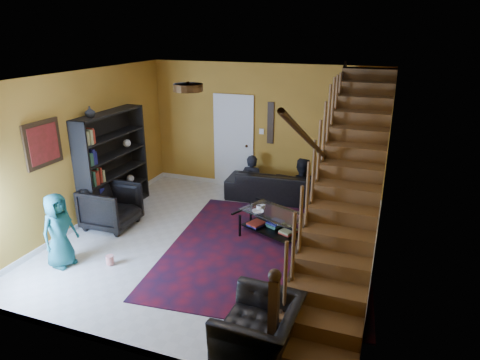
% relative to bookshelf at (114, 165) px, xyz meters
% --- Properties ---
extents(floor, '(5.50, 5.50, 0.00)m').
position_rel_bookshelf_xyz_m(floor, '(2.40, -0.60, -0.96)').
color(floor, beige).
rests_on(floor, ground).
extents(room, '(5.50, 5.50, 5.50)m').
position_rel_bookshelf_xyz_m(room, '(1.07, 0.73, -0.91)').
color(room, '#C2882B').
rests_on(room, ground).
extents(staircase, '(0.95, 5.02, 3.18)m').
position_rel_bookshelf_xyz_m(staircase, '(4.53, -0.60, 0.43)').
color(staircase, brown).
rests_on(staircase, floor).
extents(bookshelf, '(0.35, 1.80, 2.00)m').
position_rel_bookshelf_xyz_m(bookshelf, '(0.00, 0.00, 0.00)').
color(bookshelf, black).
rests_on(bookshelf, floor).
extents(door, '(0.82, 0.05, 2.05)m').
position_rel_bookshelf_xyz_m(door, '(1.70, 2.12, 0.06)').
color(door, silver).
rests_on(door, floor).
extents(framed_picture, '(0.04, 0.74, 0.74)m').
position_rel_bookshelf_xyz_m(framed_picture, '(-0.17, -1.50, 0.79)').
color(framed_picture, maroon).
rests_on(framed_picture, room).
extents(wall_hanging, '(0.14, 0.03, 0.90)m').
position_rel_bookshelf_xyz_m(wall_hanging, '(2.55, 2.13, 0.59)').
color(wall_hanging, black).
rests_on(wall_hanging, room).
extents(ceiling_fixture, '(0.40, 0.40, 0.10)m').
position_rel_bookshelf_xyz_m(ceiling_fixture, '(2.40, -1.40, 1.78)').
color(ceiling_fixture, '#3F2814').
rests_on(ceiling_fixture, room).
extents(rug, '(3.61, 4.03, 0.02)m').
position_rel_bookshelf_xyz_m(rug, '(3.35, -0.57, -0.96)').
color(rug, '#4E0D1B').
rests_on(rug, floor).
extents(sofa, '(2.17, 0.97, 0.62)m').
position_rel_bookshelf_xyz_m(sofa, '(2.85, 1.70, -0.65)').
color(sofa, black).
rests_on(sofa, floor).
extents(armchair_left, '(0.90, 0.87, 0.80)m').
position_rel_bookshelf_xyz_m(armchair_left, '(0.35, -0.66, -0.56)').
color(armchair_left, black).
rests_on(armchair_left, floor).
extents(armchair_right, '(0.89, 1.01, 0.63)m').
position_rel_bookshelf_xyz_m(armchair_right, '(3.90, -2.85, -0.65)').
color(armchair_right, black).
rests_on(armchair_right, floor).
extents(person_adult_a, '(0.50, 0.34, 1.36)m').
position_rel_bookshelf_xyz_m(person_adult_a, '(2.27, 1.75, -0.74)').
color(person_adult_a, black).
rests_on(person_adult_a, sofa).
extents(person_adult_b, '(0.74, 0.61, 1.40)m').
position_rel_bookshelf_xyz_m(person_adult_b, '(3.35, 1.75, -0.71)').
color(person_adult_b, black).
rests_on(person_adult_b, sofa).
extents(person_child, '(0.46, 0.63, 1.19)m').
position_rel_bookshelf_xyz_m(person_child, '(0.45, -2.07, -0.37)').
color(person_child, '#175956').
rests_on(person_child, armchair_left).
extents(coffee_table, '(1.31, 1.07, 0.43)m').
position_rel_bookshelf_xyz_m(coffee_table, '(3.26, 0.05, -0.72)').
color(coffee_table, black).
rests_on(coffee_table, floor).
extents(cup_a, '(0.15, 0.15, 0.10)m').
position_rel_bookshelf_xyz_m(cup_a, '(2.99, 0.04, -0.48)').
color(cup_a, '#999999').
rests_on(cup_a, coffee_table).
extents(cup_b, '(0.12, 0.12, 0.08)m').
position_rel_bookshelf_xyz_m(cup_b, '(3.03, 0.11, -0.49)').
color(cup_b, '#999999').
rests_on(cup_b, coffee_table).
extents(bowl, '(0.26, 0.26, 0.05)m').
position_rel_bookshelf_xyz_m(bowl, '(3.00, -0.08, -0.51)').
color(bowl, '#999999').
rests_on(bowl, coffee_table).
extents(vase, '(0.18, 0.18, 0.19)m').
position_rel_bookshelf_xyz_m(vase, '(-0.00, -0.50, 1.13)').
color(vase, '#999999').
rests_on(vase, bookshelf).
extents(popcorn_bucket, '(0.13, 0.13, 0.14)m').
position_rel_bookshelf_xyz_m(popcorn_bucket, '(1.15, -1.83, -0.87)').
color(popcorn_bucket, red).
rests_on(popcorn_bucket, rug).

